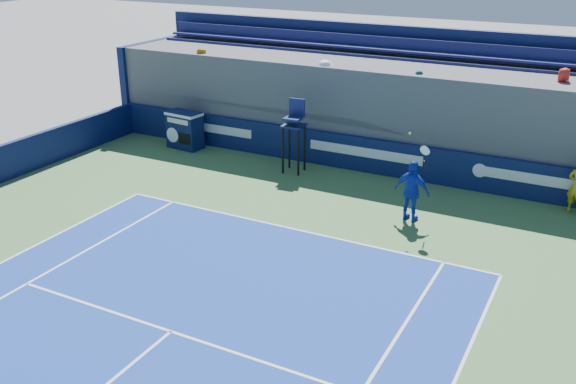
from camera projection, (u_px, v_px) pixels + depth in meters
The scene contains 5 objects.
back_hoarding at pixel (365, 155), 21.54m from camera, with size 20.40×0.21×1.20m.
match_clock at pixel (185, 129), 23.91m from camera, with size 1.39×0.85×1.40m.
umpire_chair at pixel (294, 128), 21.21m from camera, with size 0.75×0.75×2.48m.
tennis_player at pixel (412, 191), 17.72m from camera, with size 1.08×0.57×2.57m.
stadium_seating at pixel (389, 106), 22.75m from camera, with size 21.00×4.05×4.68m.
Camera 1 is at (7.21, -2.22, 7.49)m, focal length 40.00 mm.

